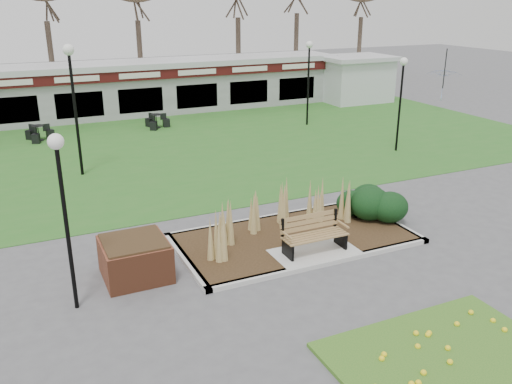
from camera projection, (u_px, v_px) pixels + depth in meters
name	position (u px, v px, depth m)	size (l,w,h in m)	color
ground	(317.00, 258.00, 13.78)	(100.00, 100.00, 0.00)	#515154
lawn	(178.00, 147.00, 24.02)	(34.00, 16.00, 0.02)	#296821
flower_bed	(448.00, 359.00, 9.83)	(4.20, 3.00, 0.16)	#2D681D
planting_bed	(332.00, 218.00, 15.31)	(6.75, 3.40, 1.27)	black
park_bench	(313.00, 233.00, 13.79)	(1.70, 0.66, 0.93)	olive
brick_planter	(135.00, 258.00, 12.73)	(1.50, 1.50, 0.95)	brown
food_pavilion	(134.00, 88.00, 30.31)	(24.60, 3.40, 2.90)	gray
service_hut	(355.00, 78.00, 33.99)	(4.40, 3.40, 2.83)	silver
lamp_post_near_left	(61.00, 185.00, 10.66)	(0.32, 0.32, 3.82)	black
lamp_post_mid_left	(72.00, 82.00, 19.06)	(0.39, 0.39, 4.74)	black
lamp_post_mid_right	(402.00, 84.00, 22.41)	(0.33, 0.33, 3.95)	black
lamp_post_far_right	(309.00, 65.00, 27.08)	(0.35, 0.35, 4.22)	black
bistro_set_a	(39.00, 135.00, 24.92)	(1.26, 1.31, 0.71)	black
bistro_set_d	(157.00, 123.00, 27.33)	(1.14, 1.30, 0.69)	black
patio_umbrella	(443.00, 85.00, 30.67)	(2.61, 2.63, 2.46)	black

